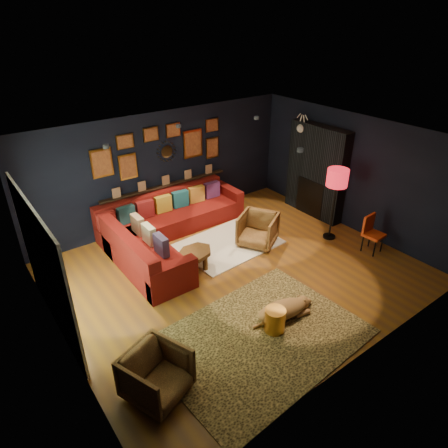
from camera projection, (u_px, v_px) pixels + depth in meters
floor at (237, 272)px, 7.77m from camera, size 6.50×6.50×0.00m
room_walls at (238, 198)px, 7.01m from camera, size 6.50×6.50×6.50m
sectional at (163, 230)px, 8.58m from camera, size 3.41×2.69×0.86m
ledge at (166, 185)px, 9.23m from camera, size 3.20×0.12×0.04m
gallery_wall at (162, 148)px, 8.82m from camera, size 3.15×0.04×1.02m
sunburst_mirror at (167, 151)px, 8.93m from camera, size 0.47×0.16×0.47m
fireplace at (316, 175)px, 9.54m from camera, size 0.31×1.60×2.20m
deer_head at (306, 127)px, 9.42m from camera, size 0.50×0.28×0.45m
sliding_door at (45, 268)px, 5.99m from camera, size 0.06×2.80×2.20m
ceiling_spots at (211, 134)px, 7.11m from camera, size 3.30×2.50×0.06m
shag_rug at (228, 244)px, 8.68m from camera, size 2.15×1.62×0.03m
leopard_rug at (260, 338)px, 6.22m from camera, size 3.30×2.45×0.02m
coffee_table at (195, 255)px, 7.69m from camera, size 0.91×0.78×0.39m
pouf at (149, 260)px, 7.77m from camera, size 0.58×0.58×0.38m
armchair_left at (156, 373)px, 5.16m from camera, size 0.94×0.92×0.77m
armchair_right at (258, 228)px, 8.52m from camera, size 0.99×1.01×0.77m
gold_stool at (275, 320)px, 6.28m from camera, size 0.33×0.33×0.41m
orange_chair at (372, 231)px, 8.26m from camera, size 0.41×0.41×0.81m
floor_lamp at (337, 181)px, 8.31m from camera, size 0.45×0.45×1.62m
dog at (283, 307)px, 6.54m from camera, size 1.32×0.81×0.39m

